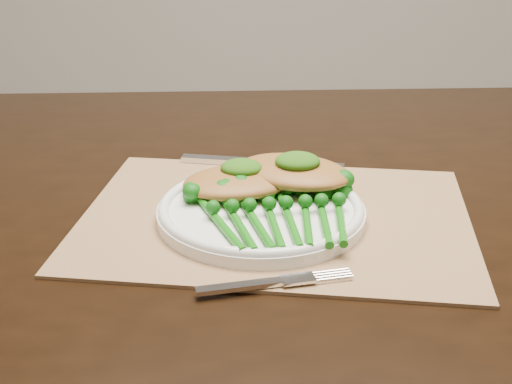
{
  "coord_description": "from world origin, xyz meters",
  "views": [
    {
      "loc": [
        -0.09,
        -0.87,
        1.12
      ],
      "look_at": [
        -0.11,
        -0.11,
        0.78
      ],
      "focal_mm": 50.0,
      "sensor_mm": 36.0,
      "label": 1
    }
  ],
  "objects_px": {
    "placemat": "(275,218)",
    "chicken_fillet_left": "(239,182)",
    "dinner_plate": "(261,210)",
    "broccolini_bundle": "(280,219)"
  },
  "relations": [
    {
      "from": "broccolini_bundle",
      "to": "dinner_plate",
      "type": "bearing_deg",
      "value": 110.59
    },
    {
      "from": "placemat",
      "to": "broccolini_bundle",
      "type": "xyz_separation_m",
      "value": [
        0.01,
        -0.05,
        0.02
      ]
    },
    {
      "from": "placemat",
      "to": "dinner_plate",
      "type": "height_order",
      "value": "dinner_plate"
    },
    {
      "from": "placemat",
      "to": "chicken_fillet_left",
      "type": "height_order",
      "value": "chicken_fillet_left"
    },
    {
      "from": "placemat",
      "to": "chicken_fillet_left",
      "type": "distance_m",
      "value": 0.06
    },
    {
      "from": "placemat",
      "to": "dinner_plate",
      "type": "relative_size",
      "value": 1.87
    },
    {
      "from": "dinner_plate",
      "to": "placemat",
      "type": "bearing_deg",
      "value": 25.42
    },
    {
      "from": "chicken_fillet_left",
      "to": "broccolini_bundle",
      "type": "xyz_separation_m",
      "value": [
        0.05,
        -0.08,
        -0.01
      ]
    },
    {
      "from": "placemat",
      "to": "broccolini_bundle",
      "type": "height_order",
      "value": "broccolini_bundle"
    },
    {
      "from": "dinner_plate",
      "to": "broccolini_bundle",
      "type": "height_order",
      "value": "broccolini_bundle"
    }
  ]
}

